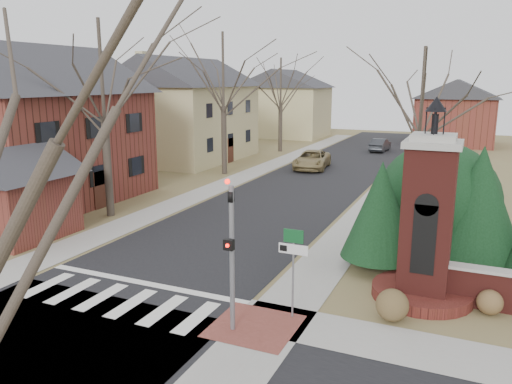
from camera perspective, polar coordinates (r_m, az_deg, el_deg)
The scene contains 27 objects.
ground at distance 16.53m, azimuth -17.48°, elevation -12.81°, with size 120.00×120.00×0.00m, color brown.
main_street at distance 35.25m, azimuth 6.55°, elevation 1.26°, with size 8.00×70.00×0.01m, color black.
cross_street at distance 14.69m, azimuth -25.48°, elevation -16.87°, with size 120.00×8.00×0.01m, color black.
crosswalk_zone at distance 17.07m, azimuth -15.69°, elevation -11.82°, with size 8.00×2.20×0.02m, color silver.
stop_bar at distance 18.14m, azimuth -12.66°, elevation -10.14°, with size 8.00×0.35×0.02m, color silver.
sidewalk_right_main at distance 34.12m, azimuth 14.91°, elevation 0.53°, with size 2.00×60.00×0.02m, color gray.
sidewalk_left at distance 37.08m, azimuth -1.14°, elevation 1.92°, with size 2.00×60.00×0.02m, color gray.
curb_apron at distance 14.89m, azimuth -0.18°, elevation -15.09°, with size 2.40×2.40×0.02m, color brown.
traffic_signal_pole at distance 13.71m, azimuth -2.83°, elevation -5.89°, with size 0.28×0.41×4.50m.
sign_post at distance 14.68m, azimuth 4.25°, elevation -7.28°, with size 0.90×0.07×2.75m.
brick_gate_monument at distance 16.77m, azimuth 18.88°, elevation -4.60°, with size 3.20×3.20×6.47m.
house_brick_left at distance 31.36m, azimuth -24.14°, elevation 7.42°, with size 9.80×11.80×9.42m.
house_stucco_left at distance 44.85m, azimuth -8.23°, elevation 9.57°, with size 9.80×12.80×9.28m.
garage_left at distance 24.73m, azimuth -25.96°, elevation 0.41°, with size 4.80×4.80×4.29m.
house_distant_left at distance 63.11m, azimuth 3.23°, elevation 10.24°, with size 10.80×8.80×8.53m.
house_distant_right at distance 59.16m, azimuth 21.88°, elevation 8.61°, with size 8.80×8.80×7.30m.
evergreen_near at distance 18.86m, azimuth 14.03°, elevation -1.98°, with size 2.80×2.80×4.10m.
evergreen_mid at distance 19.73m, azimuth 24.16°, elevation -1.19°, with size 3.40×3.40×4.70m.
evergreen_mass at distance 21.07m, azimuth 20.05°, elevation -0.56°, with size 4.80×4.80×4.80m, color black.
bare_tree_0 at distance 26.38m, azimuth -17.31°, elevation 13.76°, with size 8.05×8.05×11.15m.
bare_tree_1 at distance 37.24m, azimuth -3.79°, elevation 14.34°, with size 8.40×8.40×11.64m.
bare_tree_2 at distance 49.30m, azimuth 2.85°, elevation 12.78°, with size 7.35×7.35×10.19m.
bare_tree_3 at distance 27.17m, azimuth 18.55°, elevation 11.51°, with size 7.00×7.00×9.70m.
pickup_truck at distance 40.06m, azimuth 6.42°, elevation 3.68°, with size 2.40×5.20×1.45m, color olive.
distant_car at distance 51.11m, azimuth 14.00°, elevation 5.24°, with size 1.36×3.89×1.28m, color #2E3035.
dry_shrub_left at distance 15.56m, azimuth 15.31°, elevation -12.36°, with size 0.96×0.96×0.96m, color brown.
dry_shrub_right at distance 16.98m, azimuth 25.16°, elevation -11.33°, with size 0.77×0.77×0.77m, color brown.
Camera 1 is at (10.14, -11.04, 6.96)m, focal length 35.00 mm.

